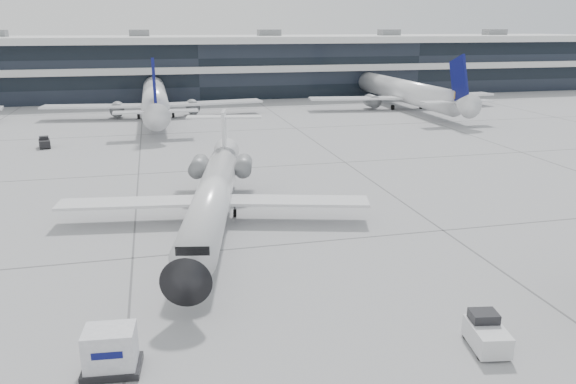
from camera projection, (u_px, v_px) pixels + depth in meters
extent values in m
plane|color=#969799|center=(298.00, 243.00, 35.10)|extent=(220.00, 220.00, 0.00)
cube|color=black|center=(194.00, 69.00, 110.15)|extent=(170.00, 22.00, 10.00)
cylinder|color=silver|center=(213.00, 197.00, 37.67)|extent=(6.54, 21.34, 2.39)
cone|color=black|center=(190.00, 271.00, 26.28)|extent=(2.84, 2.91, 2.39)
cone|color=silver|center=(225.00, 154.00, 49.15)|extent=(2.79, 3.23, 2.27)
cube|color=silver|center=(130.00, 203.00, 38.49)|extent=(9.97, 3.53, 0.20)
cube|color=silver|center=(298.00, 201.00, 38.89)|extent=(10.02, 4.81, 0.20)
cylinder|color=slate|center=(199.00, 166.00, 44.47)|extent=(1.90, 3.22, 1.33)
cylinder|color=slate|center=(244.00, 166.00, 44.59)|extent=(1.90, 3.22, 1.33)
cube|color=silver|center=(224.00, 134.00, 48.11)|extent=(0.70, 2.31, 3.99)
cube|color=silver|center=(224.00, 117.00, 48.04)|extent=(6.54, 2.65, 0.14)
cylinder|color=black|center=(200.00, 275.00, 30.10)|extent=(0.25, 0.52, 0.50)
cylinder|color=black|center=(197.00, 213.00, 39.82)|extent=(0.32, 0.60, 0.57)
cylinder|color=black|center=(235.00, 213.00, 39.91)|extent=(0.32, 0.60, 0.57)
cube|color=silver|center=(487.00, 336.00, 23.52)|extent=(1.70, 2.45, 0.92)
cube|color=black|center=(484.00, 317.00, 23.84)|extent=(1.27, 1.10, 0.51)
cylinder|color=black|center=(466.00, 334.00, 24.37)|extent=(0.26, 0.48, 0.45)
cylinder|color=black|center=(491.00, 333.00, 24.43)|extent=(0.26, 0.48, 0.45)
cylinder|color=black|center=(481.00, 355.00, 22.80)|extent=(0.26, 0.48, 0.45)
cylinder|color=black|center=(508.00, 354.00, 22.87)|extent=(0.26, 0.48, 0.45)
cube|color=black|center=(112.00, 367.00, 22.05)|extent=(2.38, 1.86, 0.27)
cube|color=silver|center=(110.00, 347.00, 21.79)|extent=(2.07, 1.64, 1.55)
cone|color=#F7310D|center=(219.00, 198.00, 43.38)|extent=(0.33, 0.33, 0.51)
cube|color=#F7310D|center=(219.00, 201.00, 43.45)|extent=(0.39, 0.39, 0.03)
cube|color=black|center=(45.00, 144.00, 62.51)|extent=(1.51, 2.13, 0.79)
cube|color=black|center=(44.00, 138.00, 62.74)|extent=(1.11, 0.97, 0.44)
cylinder|color=black|center=(40.00, 145.00, 63.01)|extent=(0.23, 0.41, 0.39)
cylinder|color=black|center=(49.00, 145.00, 63.40)|extent=(0.23, 0.41, 0.39)
cylinder|color=black|center=(40.00, 148.00, 61.79)|extent=(0.23, 0.41, 0.39)
cylinder|color=black|center=(50.00, 147.00, 62.18)|extent=(0.23, 0.41, 0.39)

